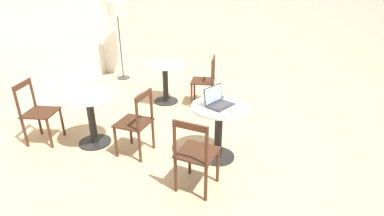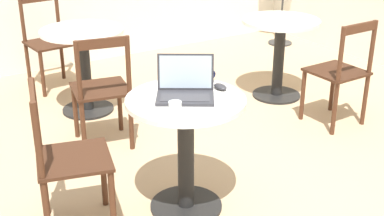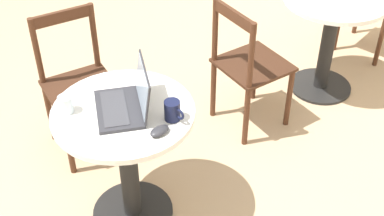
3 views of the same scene
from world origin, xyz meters
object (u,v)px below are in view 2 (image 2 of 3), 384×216
cafe_table_mid (280,43)px  chair_far_front (102,91)px  drinking_glass (175,109)px  cafe_table_near (186,133)px  chair_far_back (48,42)px  laptop (185,89)px  mouse (220,87)px  chair_mid_front (340,73)px  chair_near_left (66,160)px  mug (205,77)px  cafe_table_far (84,55)px

cafe_table_mid → chair_far_front: (-1.77, -0.07, -0.07)m
chair_far_front → drinking_glass: chair_far_front is taller
cafe_table_mid → cafe_table_near: bearing=-146.4°
chair_far_back → laptop: laptop is taller
mouse → laptop: bearing=178.0°
chair_far_front → laptop: size_ratio=2.16×
chair_mid_front → chair_far_front: size_ratio=1.00×
drinking_glass → chair_far_back: bearing=86.2°
chair_mid_front → drinking_glass: chair_mid_front is taller
chair_near_left → chair_mid_front: 2.38m
chair_mid_front → mug: 1.54m
chair_far_front → mouse: (0.33, -1.04, 0.30)m
mouse → drinking_glass: (-0.43, -0.20, 0.03)m
chair_mid_front → chair_near_left: bearing=-174.9°
cafe_table_far → cafe_table_near: bearing=-92.0°
cafe_table_far → mug: (0.16, -1.62, 0.27)m
cafe_table_near → cafe_table_mid: 2.02m
chair_far_back → chair_far_front: 1.45m
mouse → chair_far_back: bearing=95.7°
cafe_table_near → chair_far_front: (-0.08, 1.05, -0.07)m
drinking_glass → chair_near_left: bearing=142.4°
mug → drinking_glass: 0.51m
mouse → cafe_table_far: bearing=96.2°
cafe_table_mid → mug: (-1.47, -1.00, 0.27)m
cafe_table_near → cafe_table_far: 1.74m
cafe_table_near → mouse: bearing=2.5°
chair_near_left → chair_far_back: (0.67, 2.32, 0.00)m
chair_far_back → mouse: chair_far_back is taller
chair_mid_front → chair_far_back: 2.71m
chair_far_front → cafe_table_far: bearing=78.5°
cafe_table_far → mouse: bearing=-83.8°
mouse → mug: size_ratio=0.87×
chair_far_back → cafe_table_far: bearing=-85.3°
cafe_table_near → chair_far_front: 1.05m
mouse → mug: bearing=105.9°
cafe_table_near → cafe_table_mid: bearing=33.6°
laptop → drinking_glass: (-0.19, -0.21, -0.00)m
cafe_table_far → laptop: 1.75m
chair_near_left → mouse: size_ratio=8.78×
cafe_table_far → laptop: laptop is taller
cafe_table_near → mouse: 0.34m
cafe_table_far → chair_far_back: 0.76m
cafe_table_near → chair_near_left: chair_near_left is taller
cafe_table_mid → mug: mug is taller
laptop → mouse: laptop is taller
cafe_table_near → drinking_glass: bearing=-133.4°
cafe_table_far → chair_near_left: 1.72m
cafe_table_near → cafe_table_mid: (1.69, 1.12, 0.00)m
laptop → drinking_glass: bearing=-132.2°
cafe_table_mid → chair_near_left: (-2.35, -0.94, -0.07)m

